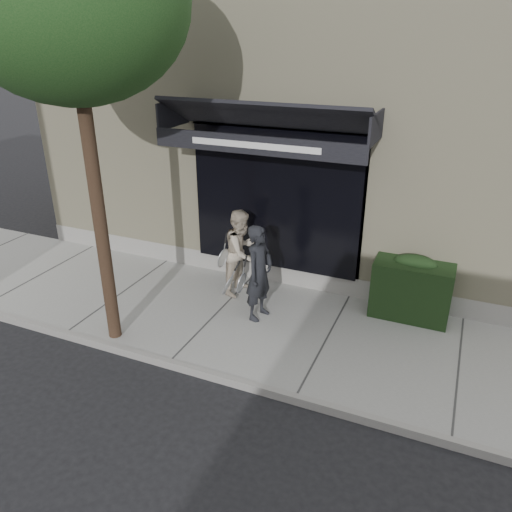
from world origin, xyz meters
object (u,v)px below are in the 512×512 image
at_px(hedge, 412,287).
at_px(street_tree, 70,2).
at_px(pedestrian_front, 259,273).
at_px(pedestrian_back, 242,252).

relative_size(hedge, street_tree, 0.21).
xyz_separation_m(pedestrian_front, pedestrian_back, (-0.66, 0.73, -0.03)).
bearing_deg(street_tree, pedestrian_back, 60.15).
height_order(pedestrian_front, pedestrian_back, pedestrian_front).
bearing_deg(street_tree, pedestrian_front, 37.42).
xyz_separation_m(hedge, pedestrian_back, (-3.04, -0.35, 0.27)).
relative_size(hedge, pedestrian_back, 0.80).
xyz_separation_m(street_tree, pedestrian_back, (1.26, 2.20, -4.05)).
xyz_separation_m(hedge, street_tree, (-4.30, -2.55, 4.32)).
relative_size(street_tree, pedestrian_front, 3.74).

